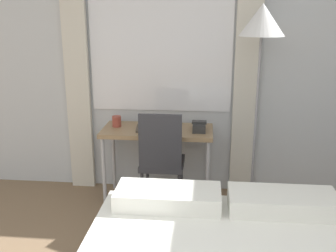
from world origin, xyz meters
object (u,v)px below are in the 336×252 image
Objects in this scene: desk at (157,136)px; standing_lamp at (261,38)px; desk_chair at (162,157)px; telephone at (199,127)px; book at (151,128)px; mug at (117,121)px.

desk is 1.31m from standing_lamp.
desk_chair is 5.12× the size of telephone.
standing_lamp is (0.90, -0.15, 0.94)m from desk.
book is 2.89× the size of mug.
book is at bearing -179.68° from telephone.
telephone is 1.81× the size of mug.
mug reaches higher than telephone.
desk_chair is 0.46m from telephone.
desk is at bearing 27.51° from book.
standing_lamp is at bearing -9.32° from desk.
book is (-0.45, -0.00, -0.03)m from telephone.
standing_lamp is (0.84, 0.07, 1.07)m from desk_chair.
mug is (-0.47, 0.26, 0.25)m from desk_chair.
mug is at bearing 171.72° from standing_lamp.
standing_lamp is 18.11× the size of mug.
standing_lamp is 9.98× the size of telephone.
telephone is (0.40, -0.03, 0.12)m from desk.
mug is at bearing 175.11° from telephone.
book is at bearing -11.55° from mug.
book is (-0.06, -0.03, 0.09)m from desk.
telephone reaches higher than desk.
desk_chair is 9.30× the size of mug.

